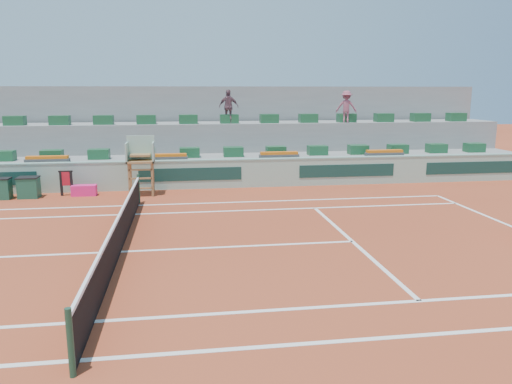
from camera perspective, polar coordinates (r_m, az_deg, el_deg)
The scene contains 17 objects.
ground at distance 13.80m, azimuth -15.22°, elevation -6.62°, with size 90.00×90.00×0.00m, color #99381D.
seating_tier_lower at distance 24.06m, azimuth -12.34°, elevation 2.67°, with size 36.00×4.00×1.20m, color gray.
seating_tier_upper at distance 25.55m, azimuth -12.17°, elevation 4.77°, with size 36.00×2.40×2.60m, color gray.
stadium_back_wall at distance 27.06m, azimuth -12.03°, elevation 7.06°, with size 36.00×0.40×4.40m, color gray.
player_bag at distance 21.42m, azimuth -19.05°, elevation 0.18°, with size 0.97×0.43×0.43m, color #FE217F.
spectator_mid at distance 24.65m, azimuth -3.14°, elevation 9.72°, with size 0.96×0.40×1.64m, color brown.
spectator_right at distance 25.79m, azimuth 10.28°, elevation 9.57°, with size 1.02×0.59×1.58m, color #91485B.
court_lines at distance 13.80m, azimuth -15.22°, elevation -6.60°, with size 23.89×11.09×0.01m.
tennis_net at distance 13.65m, azimuth -15.34°, elevation -4.52°, with size 0.10×11.97×1.10m.
advertising_hoarding at distance 21.89m, azimuth -12.67°, elevation 1.88°, with size 36.00×0.34×1.26m.
umpire_chair at distance 20.77m, azimuth -13.05°, elevation 3.89°, with size 1.10×0.90×2.40m.
seat_row_lower at distance 23.06m, azimuth -12.58°, elevation 4.34°, with size 32.90×0.60×0.44m.
seat_row_upper at distance 24.83m, azimuth -12.41°, elevation 8.09°, with size 32.90×0.60×0.44m.
flower_planters at distance 22.45m, azimuth -16.54°, elevation 3.73°, with size 26.80×0.36×0.28m.
drink_cooler_a at distance 21.77m, azimuth -24.53°, elevation 0.50°, with size 0.80×0.69×0.84m.
drink_cooler_b at distance 21.95m, azimuth -27.03°, elevation 0.36°, with size 0.67×0.58×0.84m.
towel_rack at distance 21.57m, azimuth -20.88°, elevation 1.18°, with size 0.55×0.09×1.03m.
Camera 1 is at (1.74, -13.02, 4.22)m, focal length 35.00 mm.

